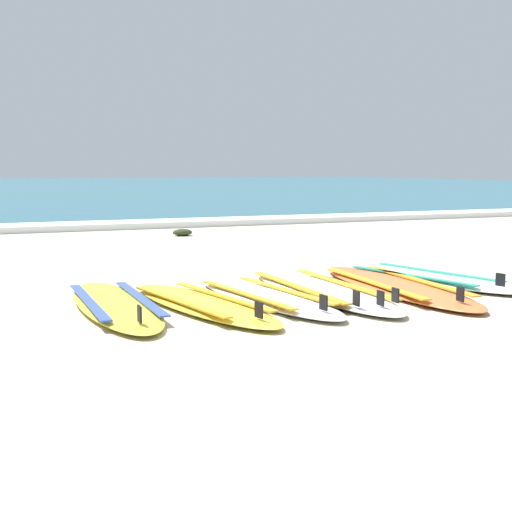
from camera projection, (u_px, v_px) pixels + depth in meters
name	position (u px, v px, depth m)	size (l,w,h in m)	color
ground_plane	(273.00, 298.00, 5.80)	(80.00, 80.00, 0.00)	#C1B599
wave_foam_strip	(100.00, 226.00, 12.47)	(80.00, 0.94, 0.11)	white
surfboard_0	(115.00, 304.00, 5.33)	(0.59, 2.18, 0.18)	yellow
surfboard_1	(201.00, 304.00, 5.37)	(0.85, 2.12, 0.18)	yellow
surfboard_2	(266.00, 297.00, 5.65)	(0.73, 2.11, 0.18)	silver
surfboard_3	(320.00, 290.00, 5.99)	(0.66, 2.44, 0.18)	silver
surfboard_4	(395.00, 286.00, 6.19)	(0.84, 2.53, 0.18)	orange
surfboard_5	(424.00, 278.00, 6.63)	(0.97, 2.18, 0.18)	white
seaweed_clump_near_shoreline	(182.00, 232.00, 11.14)	(0.31, 0.25, 0.11)	#2D381E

